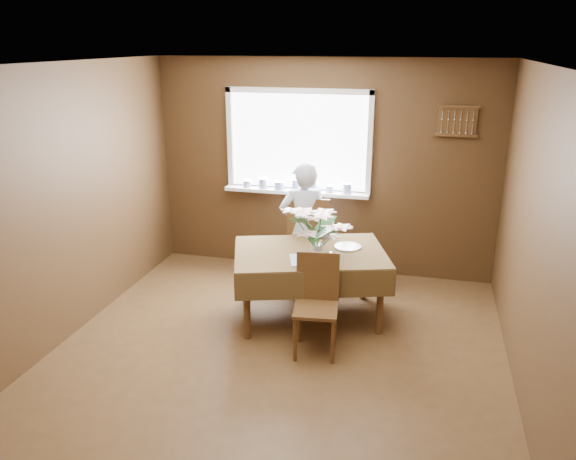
% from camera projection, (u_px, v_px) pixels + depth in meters
% --- Properties ---
extents(floor, '(4.50, 4.50, 0.00)m').
position_uv_depth(floor, '(273.00, 364.00, 4.88)').
color(floor, '#482F18').
rests_on(floor, ground).
extents(ceiling, '(4.50, 4.50, 0.00)m').
position_uv_depth(ceiling, '(270.00, 65.00, 4.08)').
color(ceiling, white).
rests_on(ceiling, wall_back).
extents(wall_back, '(4.00, 0.00, 4.00)m').
position_uv_depth(wall_back, '(323.00, 168.00, 6.55)').
color(wall_back, brown).
rests_on(wall_back, floor).
extents(wall_front, '(4.00, 0.00, 4.00)m').
position_uv_depth(wall_front, '(130.00, 389.00, 2.42)').
color(wall_front, brown).
rests_on(wall_front, floor).
extents(wall_left, '(0.00, 4.50, 4.50)m').
position_uv_depth(wall_left, '(53.00, 210.00, 4.94)').
color(wall_left, brown).
rests_on(wall_left, floor).
extents(wall_right, '(0.00, 4.50, 4.50)m').
position_uv_depth(wall_right, '(540.00, 249.00, 4.02)').
color(wall_right, brown).
rests_on(wall_right, floor).
extents(window_assembly, '(1.72, 0.20, 1.22)m').
position_uv_depth(window_assembly, '(298.00, 160.00, 6.54)').
color(window_assembly, white).
rests_on(window_assembly, wall_back).
extents(spoon_rack, '(0.44, 0.05, 0.33)m').
position_uv_depth(spoon_rack, '(457.00, 121.00, 5.99)').
color(spoon_rack, '#55371B').
rests_on(spoon_rack, wall_back).
extents(dining_table, '(1.71, 1.41, 0.72)m').
position_uv_depth(dining_table, '(310.00, 259.00, 5.51)').
color(dining_table, '#55371B').
rests_on(dining_table, floor).
extents(chair_far, '(0.53, 0.53, 1.07)m').
position_uv_depth(chair_far, '(308.00, 239.00, 6.24)').
color(chair_far, '#55371B').
rests_on(chair_far, floor).
extents(chair_near, '(0.43, 0.43, 0.90)m').
position_uv_depth(chair_near, '(317.00, 299.00, 4.98)').
color(chair_near, '#55371B').
rests_on(chair_near, floor).
extents(seated_woman, '(0.62, 0.51, 1.46)m').
position_uv_depth(seated_woman, '(303.00, 228.00, 6.12)').
color(seated_woman, white).
rests_on(seated_woman, floor).
extents(flower_bouquet, '(0.56, 0.56, 0.48)m').
position_uv_depth(flower_bouquet, '(317.00, 227.00, 5.21)').
color(flower_bouquet, white).
rests_on(flower_bouquet, dining_table).
extents(side_plate, '(0.36, 0.36, 0.01)m').
position_uv_depth(side_plate, '(348.00, 247.00, 5.59)').
color(side_plate, white).
rests_on(side_plate, dining_table).
extents(table_knife, '(0.03, 0.23, 0.00)m').
position_uv_depth(table_knife, '(329.00, 256.00, 5.33)').
color(table_knife, silver).
rests_on(table_knife, dining_table).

